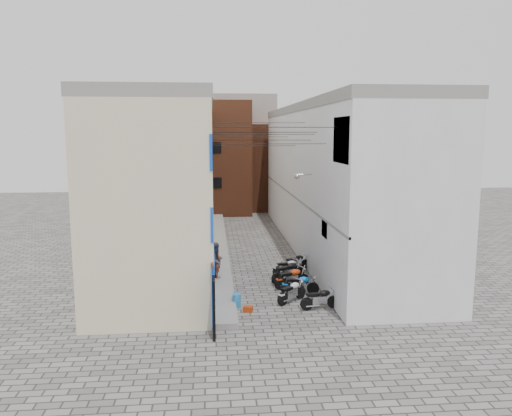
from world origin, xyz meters
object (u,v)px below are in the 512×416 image
object	(u,v)px
person_b	(216,261)
water_jug_near	(237,300)
motorcycle_d	(292,277)
motorcycle_g	(296,262)
motorcycle_c	(300,283)
person_a	(216,260)
motorcycle_b	(292,291)
motorcycle_a	(320,298)
red_crate	(248,309)
motorcycle_f	(288,267)
water_jug_far	(236,299)
motorcycle_e	(288,271)

from	to	relation	value
person_b	water_jug_near	distance (m)	3.54
motorcycle_d	motorcycle_g	bearing A→B (deg)	142.50
motorcycle_c	person_a	size ratio (longest dim) A/B	0.98
water_jug_near	motorcycle_b	bearing A→B (deg)	9.09
motorcycle_a	red_crate	xyz separation A→B (m)	(-3.01, -0.02, -0.38)
motorcycle_f	water_jug_near	distance (m)	5.23
motorcycle_b	water_jug_far	distance (m)	2.44
motorcycle_d	motorcycle_g	distance (m)	2.98
motorcycle_f	red_crate	distance (m)	5.57
person_b	water_jug_near	size ratio (longest dim) A/B	3.19
motorcycle_d	motorcycle_f	bearing A→B (deg)	152.01
motorcycle_e	motorcycle_f	world-z (taller)	motorcycle_e
motorcycle_e	person_a	world-z (taller)	person_a
motorcycle_g	person_a	size ratio (longest dim) A/B	0.96
motorcycle_e	red_crate	world-z (taller)	motorcycle_e
motorcycle_a	person_a	distance (m)	5.96
motorcycle_b	motorcycle_f	size ratio (longest dim) A/B	1.05
motorcycle_b	motorcycle_f	xyz separation A→B (m)	(0.47, 3.97, -0.02)
motorcycle_c	motorcycle_f	world-z (taller)	motorcycle_c
motorcycle_e	motorcycle_g	bearing A→B (deg)	128.45
person_a	red_crate	size ratio (longest dim) A/B	4.87
person_b	motorcycle_b	bearing A→B (deg)	-95.17
motorcycle_a	motorcycle_e	bearing A→B (deg)	-177.19
motorcycle_a	water_jug_near	bearing A→B (deg)	-108.16
motorcycle_g	red_crate	size ratio (longest dim) A/B	4.68
person_a	motorcycle_d	bearing A→B (deg)	-134.91
motorcycle_a	motorcycle_c	distance (m)	2.05
motorcycle_d	person_b	bearing A→B (deg)	-129.44
motorcycle_a	person_b	size ratio (longest dim) A/B	0.98
motorcycle_c	motorcycle_g	bearing A→B (deg)	177.59
motorcycle_a	motorcycle_b	xyz separation A→B (m)	(-1.03, 1.00, 0.01)
person_a	red_crate	xyz separation A→B (m)	(1.24, -4.14, -1.03)
motorcycle_b	motorcycle_e	world-z (taller)	motorcycle_e
motorcycle_f	water_jug_near	world-z (taller)	motorcycle_f
motorcycle_a	red_crate	size ratio (longest dim) A/B	4.68
motorcycle_a	motorcycle_f	size ratio (longest dim) A/B	1.03
motorcycle_c	person_a	bearing A→B (deg)	-114.70
motorcycle_b	motorcycle_a	bearing A→B (deg)	5.46
motorcycle_a	motorcycle_d	size ratio (longest dim) A/B	0.92
motorcycle_c	motorcycle_d	world-z (taller)	motorcycle_d
water_jug_near	motorcycle_d	bearing A→B (deg)	40.60
water_jug_near	red_crate	xyz separation A→B (m)	(0.44, -0.63, -0.16)
motorcycle_d	water_jug_far	world-z (taller)	motorcycle_d
motorcycle_a	water_jug_far	bearing A→B (deg)	-112.27
motorcycle_d	motorcycle_g	xyz separation A→B (m)	(0.71, 2.90, -0.04)
motorcycle_g	motorcycle_c	bearing A→B (deg)	-31.39
motorcycle_c	water_jug_near	size ratio (longest dim) A/B	3.17
motorcycle_f	person_b	bearing A→B (deg)	-82.94
motorcycle_d	red_crate	size ratio (longest dim) A/B	5.06
motorcycle_b	person_b	xyz separation A→B (m)	(-3.22, 2.96, 0.63)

